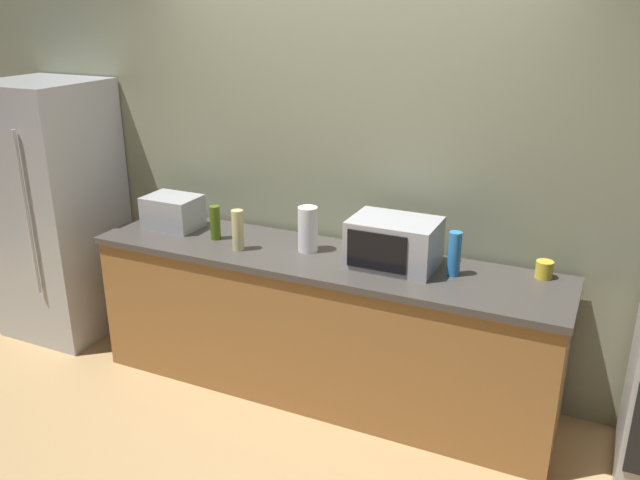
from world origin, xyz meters
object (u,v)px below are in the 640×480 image
(microwave, at_px, (394,243))
(paper_towel_roll, at_px, (308,229))
(refrigerator, at_px, (57,211))
(toaster_oven, at_px, (173,212))
(bottle_vinegar, at_px, (238,230))
(mug_yellow, at_px, (544,269))
(bottle_spray_cleaner, at_px, (454,254))
(bottle_olive_oil, at_px, (215,223))

(microwave, bearing_deg, paper_towel_roll, 179.76)
(refrigerator, relative_size, paper_towel_roll, 6.67)
(microwave, bearing_deg, refrigerator, -178.89)
(toaster_oven, height_order, paper_towel_roll, paper_towel_roll)
(toaster_oven, xyz_separation_m, bottle_vinegar, (0.60, -0.17, 0.02))
(mug_yellow, bearing_deg, bottle_spray_cleaner, -159.30)
(microwave, distance_m, toaster_oven, 1.51)
(refrigerator, height_order, paper_towel_roll, refrigerator)
(refrigerator, distance_m, bottle_spray_cleaner, 2.82)
(mug_yellow, bearing_deg, paper_towel_roll, -172.44)
(paper_towel_roll, relative_size, mug_yellow, 2.86)
(refrigerator, height_order, bottle_olive_oil, refrigerator)
(microwave, distance_m, mug_yellow, 0.81)
(toaster_oven, relative_size, bottle_olive_oil, 1.60)
(toaster_oven, height_order, bottle_spray_cleaner, bottle_spray_cleaner)
(refrigerator, relative_size, bottle_vinegar, 7.34)
(microwave, xyz_separation_m, bottle_vinegar, (-0.92, -0.16, -0.01))
(bottle_vinegar, bearing_deg, microwave, 9.68)
(paper_towel_roll, distance_m, bottle_olive_oil, 0.61)
(paper_towel_roll, bearing_deg, refrigerator, -178.52)
(toaster_oven, bearing_deg, bottle_vinegar, -15.73)
(refrigerator, distance_m, bottle_vinegar, 1.57)
(microwave, xyz_separation_m, toaster_oven, (-1.51, 0.01, -0.03))
(paper_towel_roll, xyz_separation_m, mug_yellow, (1.32, 0.18, -0.09))
(toaster_oven, xyz_separation_m, bottle_olive_oil, (0.37, -0.07, 0.00))
(microwave, height_order, mug_yellow, microwave)
(bottle_olive_oil, bearing_deg, paper_towel_roll, 5.66)
(paper_towel_roll, distance_m, bottle_spray_cleaner, 0.87)
(bottle_spray_cleaner, bearing_deg, bottle_olive_oil, -177.45)
(refrigerator, height_order, toaster_oven, refrigerator)
(bottle_vinegar, distance_m, mug_yellow, 1.74)
(bottle_spray_cleaner, relative_size, bottle_vinegar, 1.00)
(toaster_oven, bearing_deg, paper_towel_roll, -0.58)
(refrigerator, distance_m, microwave, 2.48)
(bottle_olive_oil, relative_size, bottle_vinegar, 0.87)
(refrigerator, bearing_deg, mug_yellow, 3.95)
(refrigerator, relative_size, mug_yellow, 19.08)
(refrigerator, xyz_separation_m, microwave, (2.48, 0.05, 0.13))
(bottle_spray_cleaner, bearing_deg, refrigerator, -178.86)
(microwave, distance_m, bottle_olive_oil, 1.14)
(refrigerator, height_order, microwave, refrigerator)
(mug_yellow, bearing_deg, bottle_vinegar, -168.91)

